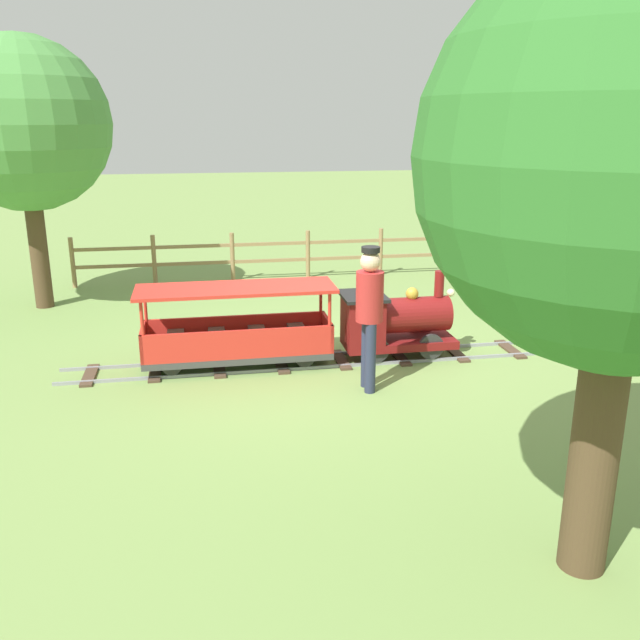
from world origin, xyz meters
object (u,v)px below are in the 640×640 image
at_px(oak_tree_near, 24,125).
at_px(oak_tree_far, 632,161).
at_px(conductor_person, 369,307).
at_px(passenger_car, 237,334).
at_px(locomotive, 393,321).

xyz_separation_m(oak_tree_near, oak_tree_far, (7.58, 4.95, -0.11)).
bearing_deg(conductor_person, oak_tree_near, -135.01).
relative_size(passenger_car, oak_tree_near, 0.57).
xyz_separation_m(locomotive, passenger_car, (0.00, -1.94, -0.06)).
height_order(passenger_car, oak_tree_far, oak_tree_far).
bearing_deg(passenger_car, oak_tree_far, 25.83).
bearing_deg(passenger_car, locomotive, 90.00).
bearing_deg(oak_tree_far, oak_tree_near, -146.88).
height_order(locomotive, oak_tree_far, oak_tree_far).
distance_m(locomotive, passenger_car, 1.94).
height_order(passenger_car, conductor_person, conductor_person).
xyz_separation_m(conductor_person, oak_tree_far, (3.30, 0.67, 1.75)).
xyz_separation_m(locomotive, conductor_person, (0.95, -0.55, 0.47)).
xyz_separation_m(passenger_car, conductor_person, (0.95, 1.39, 0.53)).
bearing_deg(oak_tree_far, locomotive, -178.44).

